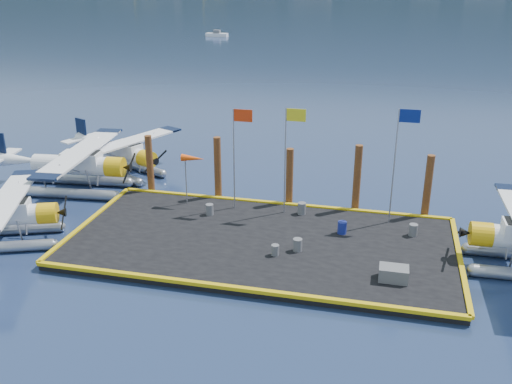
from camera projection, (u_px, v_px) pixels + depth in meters
ground at (261, 246)px, 30.19m from camera, size 4000.00×4000.00×0.00m
dock at (261, 243)px, 30.12m from camera, size 20.00×10.00×0.40m
dock_bumpers at (261, 238)px, 30.01m from camera, size 20.25×10.25×0.18m
seaplane_a at (2, 218)px, 30.02m from camera, size 8.68×9.20×3.32m
seaplane_b at (76, 168)px, 36.90m from camera, size 9.65×10.65×3.77m
seaplane_c at (124, 155)px, 40.06m from camera, size 8.64×9.07×3.32m
drum_0 at (210, 209)px, 32.95m from camera, size 0.45×0.45×0.63m
drum_1 at (298, 245)px, 28.76m from camera, size 0.47×0.47×0.66m
drum_2 at (342, 228)px, 30.63m from camera, size 0.48×0.48×0.68m
drum_3 at (275, 250)px, 28.34m from camera, size 0.40×0.40×0.56m
drum_4 at (413, 230)px, 30.40m from camera, size 0.46×0.46×0.64m
drum_5 at (302, 208)px, 33.04m from camera, size 0.49×0.49×0.68m
crate at (394, 274)px, 26.08m from camera, size 1.33×0.89×0.66m
flagpole_red at (237, 144)px, 32.48m from camera, size 1.14×0.08×6.00m
flagpole_yellow at (289, 145)px, 31.80m from camera, size 1.14×0.08×6.20m
flagpole_blue at (399, 150)px, 30.45m from camera, size 1.14×0.08×6.50m
windsock at (193, 159)px, 33.50m from camera, size 1.40×0.44×3.12m
piling_0 at (150, 166)px, 36.15m from camera, size 0.44×0.44×4.00m
piling_1 at (218, 170)px, 35.15m from camera, size 0.44×0.44×4.20m
piling_2 at (289, 179)px, 34.26m from camera, size 0.44×0.44×3.80m
piling_3 at (357, 180)px, 33.30m from camera, size 0.44×0.44×4.30m
piling_4 at (428, 189)px, 32.50m from camera, size 0.44×0.44×4.00m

